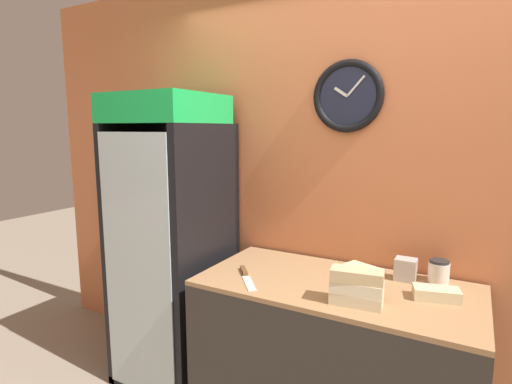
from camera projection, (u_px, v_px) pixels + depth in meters
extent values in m
cube|color=#D17547|center=(359.00, 186.00, 2.40)|extent=(5.20, 0.06, 2.70)
torus|color=black|center=(348.00, 96.00, 2.31)|extent=(0.42, 0.04, 0.42)
cylinder|color=#1E2338|center=(348.00, 96.00, 2.31)|extent=(0.34, 0.01, 0.34)
cube|color=white|center=(341.00, 92.00, 2.32)|extent=(0.08, 0.01, 0.06)
cube|color=white|center=(356.00, 86.00, 2.27)|extent=(0.10, 0.01, 0.12)
cube|color=#332D28|center=(333.00, 362.00, 2.19)|extent=(1.44, 0.72, 0.86)
cube|color=#9E754C|center=(335.00, 285.00, 2.12)|extent=(1.44, 0.72, 0.02)
cube|color=black|center=(201.00, 242.00, 2.95)|extent=(0.63, 0.04, 1.72)
cube|color=black|center=(142.00, 247.00, 2.82)|extent=(0.05, 0.66, 1.72)
cube|color=black|center=(209.00, 260.00, 2.55)|extent=(0.05, 0.66, 1.72)
cube|color=black|center=(178.00, 367.00, 2.82)|extent=(0.63, 0.66, 0.05)
cube|color=white|center=(199.00, 243.00, 2.93)|extent=(0.53, 0.02, 1.62)
cube|color=silver|center=(137.00, 269.00, 2.39)|extent=(0.53, 0.01, 1.62)
cube|color=green|center=(165.00, 109.00, 2.51)|extent=(0.63, 0.59, 0.18)
cube|color=silver|center=(174.00, 318.00, 2.74)|extent=(0.51, 0.54, 0.01)
cube|color=silver|center=(172.00, 275.00, 2.69)|extent=(0.51, 0.54, 0.01)
cube|color=silver|center=(171.00, 230.00, 2.64)|extent=(0.51, 0.54, 0.01)
cube|color=silver|center=(169.00, 184.00, 2.59)|extent=(0.51, 0.54, 0.01)
cylinder|color=#B2231E|center=(165.00, 226.00, 2.36)|extent=(0.07, 0.07, 0.18)
cylinder|color=#B2231E|center=(164.00, 205.00, 2.34)|extent=(0.03, 0.03, 0.08)
cylinder|color=#B2231E|center=(127.00, 176.00, 2.46)|extent=(0.08, 0.08, 0.12)
cylinder|color=#B2231E|center=(127.00, 162.00, 2.44)|extent=(0.03, 0.03, 0.05)
cylinder|color=#72337F|center=(138.00, 269.00, 2.52)|extent=(0.07, 0.07, 0.18)
cylinder|color=#72337F|center=(137.00, 250.00, 2.50)|extent=(0.03, 0.03, 0.08)
cylinder|color=#B2BCCC|center=(130.00, 313.00, 2.62)|extent=(0.08, 0.08, 0.17)
cylinder|color=#B2BCCC|center=(130.00, 295.00, 2.60)|extent=(0.03, 0.03, 0.07)
cylinder|color=#2D6B38|center=(143.00, 174.00, 2.38)|extent=(0.06, 0.06, 0.17)
cylinder|color=#2D6B38|center=(142.00, 154.00, 2.36)|extent=(0.02, 0.02, 0.07)
cylinder|color=navy|center=(171.00, 326.00, 2.44)|extent=(0.06, 0.06, 0.16)
cylinder|color=navy|center=(171.00, 308.00, 2.42)|extent=(0.03, 0.03, 0.07)
cylinder|color=#2D6B38|center=(140.00, 224.00, 2.46)|extent=(0.08, 0.08, 0.15)
cylinder|color=#2D6B38|center=(140.00, 207.00, 2.44)|extent=(0.03, 0.03, 0.07)
cylinder|color=#B2231E|center=(142.00, 318.00, 2.57)|extent=(0.08, 0.08, 0.15)
cylinder|color=#B2231E|center=(141.00, 302.00, 2.55)|extent=(0.03, 0.03, 0.06)
cube|color=beige|center=(356.00, 299.00, 1.86)|extent=(0.25, 0.13, 0.06)
cube|color=beige|center=(357.00, 287.00, 1.85)|extent=(0.25, 0.13, 0.06)
cube|color=tan|center=(357.00, 275.00, 1.84)|extent=(0.25, 0.14, 0.06)
cube|color=beige|center=(436.00, 294.00, 1.91)|extent=(0.23, 0.15, 0.06)
cube|color=beige|center=(364.00, 271.00, 2.24)|extent=(0.23, 0.17, 0.05)
cube|color=silver|center=(249.00, 283.00, 2.11)|extent=(0.17, 0.19, 0.00)
cube|color=brown|center=(244.00, 271.00, 2.27)|extent=(0.10, 0.11, 0.02)
cylinder|color=silver|center=(439.00, 272.00, 2.12)|extent=(0.11, 0.11, 0.11)
cylinder|color=#262628|center=(439.00, 261.00, 2.11)|extent=(0.10, 0.10, 0.01)
cube|color=#B7B2AD|center=(406.00, 269.00, 2.15)|extent=(0.11, 0.09, 0.12)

